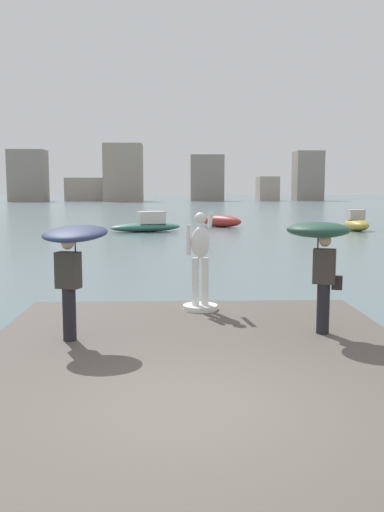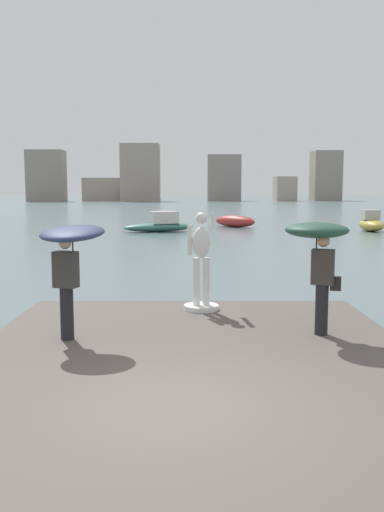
{
  "view_description": "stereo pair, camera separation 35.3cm",
  "coord_description": "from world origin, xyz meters",
  "views": [
    {
      "loc": [
        -0.37,
        -6.15,
        2.91
      ],
      "look_at": [
        0.0,
        4.96,
        1.55
      ],
      "focal_mm": 38.87,
      "sensor_mm": 36.0,
      "label": 1
    },
    {
      "loc": [
        -0.01,
        -6.16,
        2.91
      ],
      "look_at": [
        0.0,
        4.96,
        1.55
      ],
      "focal_mm": 38.87,
      "sensor_mm": 36.0,
      "label": 2
    }
  ],
  "objects": [
    {
      "name": "ground_plane",
      "position": [
        0.0,
        40.0,
        0.0
      ],
      "size": [
        400.0,
        400.0,
        0.0
      ],
      "primitive_type": "plane",
      "color": "slate"
    },
    {
      "name": "pier",
      "position": [
        0.0,
        1.53,
        0.2
      ],
      "size": [
        6.89,
        9.06,
        0.4
      ],
      "primitive_type": "cube",
      "color": "#564F47",
      "rests_on": "ground"
    },
    {
      "name": "statue_white_figure",
      "position": [
        0.18,
        5.17,
        1.29
      ],
      "size": [
        0.72,
        0.92,
        2.06
      ],
      "color": "white",
      "rests_on": "pier"
    },
    {
      "name": "onlooker_left",
      "position": [
        -2.01,
        2.88,
        1.91
      ],
      "size": [
        1.36,
        1.37,
        1.95
      ],
      "color": "black",
      "rests_on": "pier"
    },
    {
      "name": "onlooker_right",
      "position": [
        2.15,
        3.24,
        1.97
      ],
      "size": [
        1.36,
        1.36,
        1.94
      ],
      "color": "black",
      "rests_on": "pier"
    },
    {
      "name": "boat_near",
      "position": [
        -2.15,
        31.18,
        0.48
      ],
      "size": [
        5.08,
        3.07,
        1.36
      ],
      "color": "#336B5B",
      "rests_on": "ground"
    },
    {
      "name": "boat_mid",
      "position": [
        3.23,
        35.59,
        0.44
      ],
      "size": [
        3.55,
        3.6,
        0.89
      ],
      "color": "#9E2D28",
      "rests_on": "ground"
    },
    {
      "name": "boat_far",
      "position": [
        12.24,
        31.64,
        0.52
      ],
      "size": [
        1.41,
        3.22,
        1.44
      ],
      "color": "#B2993D",
      "rests_on": "ground"
    },
    {
      "name": "distant_skyline",
      "position": [
        -3.5,
        121.68,
        5.36
      ],
      "size": [
        71.42,
        13.64,
        12.69
      ],
      "color": "gray",
      "rests_on": "ground"
    }
  ]
}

